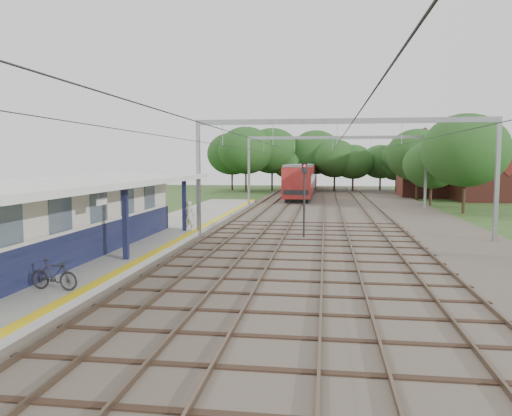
{
  "coord_description": "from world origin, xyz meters",
  "views": [
    {
      "loc": [
        2.57,
        -14.22,
        4.55
      ],
      "look_at": [
        -1.78,
        16.97,
        1.6
      ],
      "focal_mm": 35.0,
      "sensor_mm": 36.0,
      "label": 1
    }
  ],
  "objects_px": {
    "train": "(304,177)",
    "signal_post": "(304,191)",
    "person": "(189,216)",
    "bicycle": "(54,275)"
  },
  "relations": [
    {
      "from": "person",
      "to": "bicycle",
      "type": "relative_size",
      "value": 1.08
    },
    {
      "from": "person",
      "to": "train",
      "type": "height_order",
      "value": "train"
    },
    {
      "from": "signal_post",
      "to": "person",
      "type": "bearing_deg",
      "value": 169.19
    },
    {
      "from": "person",
      "to": "signal_post",
      "type": "bearing_deg",
      "value": -176.34
    },
    {
      "from": "train",
      "to": "signal_post",
      "type": "relative_size",
      "value": 8.82
    },
    {
      "from": "signal_post",
      "to": "train",
      "type": "bearing_deg",
      "value": 81.33
    },
    {
      "from": "bicycle",
      "to": "signal_post",
      "type": "xyz_separation_m",
      "value": [
        7.52,
        14.32,
        1.94
      ]
    },
    {
      "from": "bicycle",
      "to": "person",
      "type": "bearing_deg",
      "value": 2.48
    },
    {
      "from": "person",
      "to": "train",
      "type": "distance_m",
      "value": 42.97
    },
    {
      "from": "train",
      "to": "signal_post",
      "type": "xyz_separation_m",
      "value": [
        1.85,
        -42.61,
        0.52
      ]
    }
  ]
}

